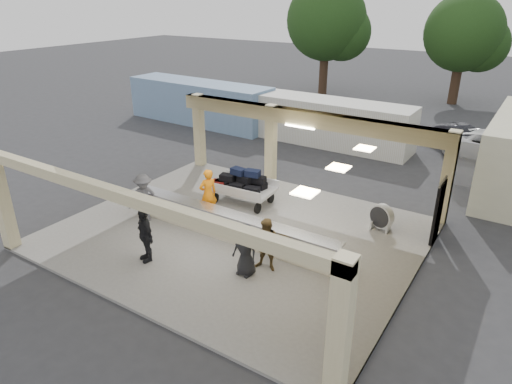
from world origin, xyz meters
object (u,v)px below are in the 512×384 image
Objects in this scene: baggage_handler at (208,194)px; passenger_a at (267,245)px; passenger_c at (144,198)px; luggage_cart at (241,184)px; container_white at (311,119)px; car_white_a at (495,147)px; passenger_b at (145,235)px; car_dark at (462,138)px; passenger_d at (245,250)px; baggage_counter at (228,226)px; drum_fan at (382,216)px; container_blue at (199,102)px.

passenger_a is at bearing 89.39° from baggage_handler.
baggage_handler is 2.32m from passenger_c.
luggage_cart is at bearing 5.51° from passenger_c.
car_white_a is at bearing 12.14° from container_white.
baggage_handler is 1.08× the size of passenger_b.
passenger_b is (0.20, -3.40, -0.07)m from baggage_handler.
container_white is (-9.36, -1.90, 0.53)m from car_white_a.
passenger_d is at bearing -166.38° from car_dark.
luggage_cart is at bearing 178.09° from car_dark.
passenger_a is 5.50m from passenger_c.
passenger_a is 0.93× the size of passenger_c.
passenger_d is 14.21m from container_white.
passenger_d reaches higher than baggage_counter.
luggage_cart is (-1.30, 2.67, 0.28)m from baggage_counter.
car_white_a is at bearing 173.86° from baggage_handler.
baggage_handler reaches higher than passenger_a.
baggage_handler is at bearing -179.94° from car_dark.
luggage_cart is 0.67× the size of car_dark.
passenger_b reaches higher than passenger_a.
luggage_cart is 2.64× the size of drum_fan.
passenger_a is at bearing 47.49° from passenger_b.
passenger_b reaches higher than car_white_a.
baggage_counter is 4.64× the size of passenger_b.
drum_fan is 0.54× the size of passenger_b.
baggage_counter is 1.88m from baggage_handler.
car_dark is (2.63, 15.95, -0.31)m from passenger_a.
baggage_counter is at bearing 142.75° from passenger_d.
passenger_a is 0.70m from passenger_d.
car_white_a is 2.10m from car_dark.
baggage_handler is (-1.57, 0.91, 0.47)m from baggage_counter.
baggage_counter is at bearing -122.56° from drum_fan.
passenger_a is at bearing -165.26° from car_dark.
passenger_d is 0.14× the size of container_white.
container_white is (-1.51, 14.48, 0.26)m from passenger_b.
passenger_b is at bearing -175.09° from car_dark.
container_white is 1.13× the size of container_blue.
container_blue is (-12.89, 12.59, 0.38)m from passenger_a.
baggage_handler is (-5.74, -2.54, 0.44)m from drum_fan.
baggage_handler reaches higher than car_dark.
luggage_cart is 5.10m from passenger_d.
luggage_cart reaches higher than car_white_a.
drum_fan is 6.29m from baggage_handler.
baggage_counter is 1.64× the size of car_white_a.
passenger_b is at bearing -54.35° from container_blue.
baggage_counter is at bearing -42.45° from passenger_c.
drum_fan is 0.25× the size of car_dark.
car_white_a is (6.49, 13.89, 0.13)m from baggage_counter.
car_dark is at bearing 60.62° from luggage_cart.
passenger_b is 18.57m from car_dark.
baggage_handler is 0.50× the size of car_dark.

